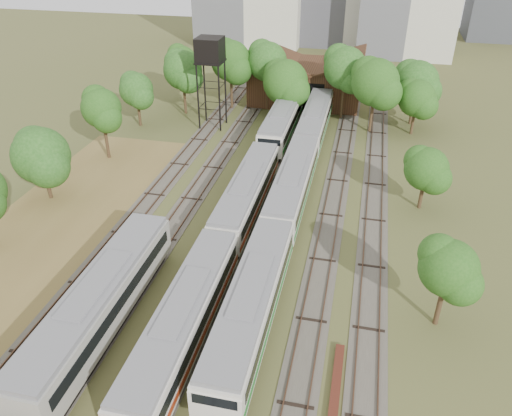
# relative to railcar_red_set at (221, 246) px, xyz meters

# --- Properties ---
(tracks) EXTENTS (24.60, 80.00, 0.19)m
(tracks) POSITION_rel_railcar_red_set_xyz_m (1.33, 9.74, -1.87)
(tracks) COLOR #4C473D
(tracks) RESTS_ON ground
(railcar_red_set) EXTENTS (2.93, 34.58, 3.62)m
(railcar_red_set) POSITION_rel_railcar_red_set_xyz_m (0.00, 0.00, 0.00)
(railcar_red_set) COLOR black
(railcar_red_set) RESTS_ON ground
(railcar_green_set) EXTENTS (3.04, 52.08, 3.76)m
(railcar_green_set) POSITION_rel_railcar_red_set_xyz_m (4.00, 11.11, 0.07)
(railcar_green_set) COLOR black
(railcar_green_set) RESTS_ON ground
(railcar_rear) EXTENTS (3.09, 16.08, 3.82)m
(railcar_rear) POSITION_rel_railcar_red_set_xyz_m (0.00, 27.25, 0.10)
(railcar_rear) COLOR black
(railcar_rear) RESTS_ON ground
(old_grey_coach) EXTENTS (3.18, 18.00, 3.94)m
(old_grey_coach) POSITION_rel_railcar_red_set_xyz_m (-6.00, -8.67, 0.24)
(old_grey_coach) COLOR black
(old_grey_coach) RESTS_ON ground
(water_tower) EXTENTS (3.35, 3.35, 11.57)m
(water_tower) POSITION_rel_railcar_red_set_xyz_m (-9.69, 29.32, 7.84)
(water_tower) COLOR black
(water_tower) RESTS_ON ground
(rail_pile_far) EXTENTS (0.57, 9.06, 0.29)m
(rail_pile_far) POSITION_rel_railcar_red_set_xyz_m (10.20, -11.45, -1.77)
(rail_pile_far) COLOR #562418
(rail_pile_far) RESTS_ON ground
(maintenance_shed) EXTENTS (16.45, 11.55, 7.58)m
(maintenance_shed) POSITION_rel_railcar_red_set_xyz_m (1.00, 42.72, 1.00)
(maintenance_shed) COLOR #382114
(maintenance_shed) RESTS_ON ground
(tree_band_left) EXTENTS (8.13, 64.96, 8.28)m
(tree_band_left) POSITION_rel_railcar_red_set_xyz_m (-18.65, 6.41, 3.34)
(tree_band_left) COLOR #382616
(tree_band_left) RESTS_ON ground
(tree_band_far) EXTENTS (36.69, 11.17, 9.82)m
(tree_band_far) POSITION_rel_railcar_red_set_xyz_m (1.48, 34.85, 4.40)
(tree_band_far) COLOR #382616
(tree_band_far) RESTS_ON ground
(tree_band_right) EXTENTS (4.67, 39.79, 7.09)m
(tree_band_right) POSITION_rel_railcar_red_set_xyz_m (16.33, 17.28, 2.69)
(tree_band_right) COLOR #382616
(tree_band_right) RESTS_ON ground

